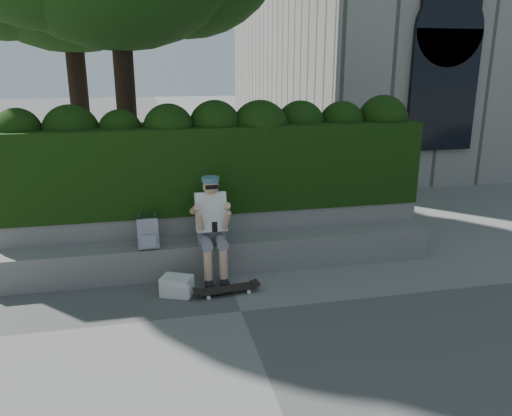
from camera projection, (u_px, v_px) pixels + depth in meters
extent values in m
plane|color=slate|center=(241.00, 311.00, 5.82)|extent=(80.00, 80.00, 0.00)
cube|color=gray|center=(224.00, 255.00, 6.93)|extent=(6.00, 0.45, 0.45)
cube|color=gray|center=(219.00, 234.00, 7.34)|extent=(6.00, 0.50, 0.75)
cube|color=black|center=(215.00, 166.00, 7.28)|extent=(6.00, 1.00, 1.20)
cylinder|color=black|center=(128.00, 125.00, 9.22)|extent=(0.36, 0.36, 3.38)
cylinder|color=black|center=(82.00, 122.00, 10.58)|extent=(0.38, 0.38, 3.19)
cube|color=slate|center=(211.00, 234.00, 6.75)|extent=(0.36, 0.26, 0.22)
cube|color=white|center=(211.00, 212.00, 6.59)|extent=(0.40, 0.32, 0.55)
sphere|color=tan|center=(211.00, 186.00, 6.43)|extent=(0.21, 0.21, 0.21)
cylinder|color=#426D7A|center=(210.00, 179.00, 6.42)|extent=(0.23, 0.23, 0.06)
cube|color=black|center=(215.00, 227.00, 6.29)|extent=(0.07, 0.02, 0.13)
cylinder|color=tan|center=(208.00, 269.00, 6.41)|extent=(0.11, 0.11, 0.47)
cylinder|color=tan|center=(224.00, 268.00, 6.45)|extent=(0.11, 0.11, 0.47)
cube|color=black|center=(209.00, 285.00, 6.41)|extent=(0.10, 0.26, 0.10)
cube|color=black|center=(225.00, 283.00, 6.45)|extent=(0.10, 0.26, 0.10)
cube|color=black|center=(227.00, 289.00, 6.25)|extent=(0.76, 0.27, 0.02)
cylinder|color=silver|center=(208.00, 298.00, 6.11)|extent=(0.05, 0.03, 0.05)
cylinder|color=silver|center=(206.00, 292.00, 6.25)|extent=(0.05, 0.03, 0.05)
cylinder|color=silver|center=(249.00, 292.00, 6.27)|extent=(0.05, 0.03, 0.05)
cylinder|color=silver|center=(245.00, 286.00, 6.41)|extent=(0.05, 0.03, 0.05)
cube|color=silver|center=(148.00, 234.00, 6.51)|extent=(0.27, 0.15, 0.39)
cube|color=white|center=(177.00, 286.00, 6.21)|extent=(0.45, 0.40, 0.24)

